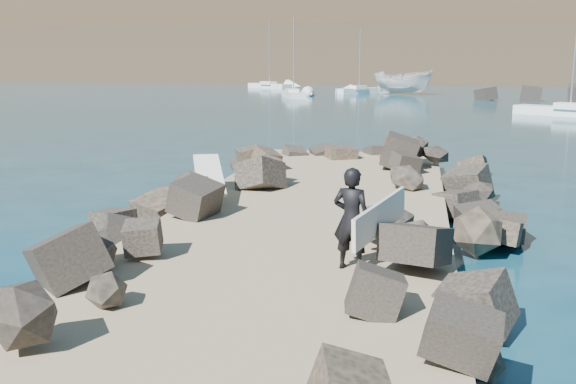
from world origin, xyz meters
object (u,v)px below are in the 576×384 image
surfer_with_board (355,219)px  sailboat_e (269,86)px  surfboard_resting (209,179)px  boat_imported (403,82)px

surfer_with_board → sailboat_e: 82.03m
surfboard_resting → sailboat_e: (-15.99, 74.71, -0.70)m
surfer_with_board → sailboat_e: bearing=104.1°
boat_imported → surfer_with_board: boat_imported is taller
sailboat_e → boat_imported: bearing=-34.9°
surfboard_resting → sailboat_e: bearing=80.1°
surfboard_resting → surfer_with_board: size_ratio=1.32×
surfboard_resting → surfer_with_board: bearing=-72.0°
surfer_with_board → sailboat_e: (-20.03, 79.54, -1.08)m
boat_imported → surfboard_resting: bearing=-161.4°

